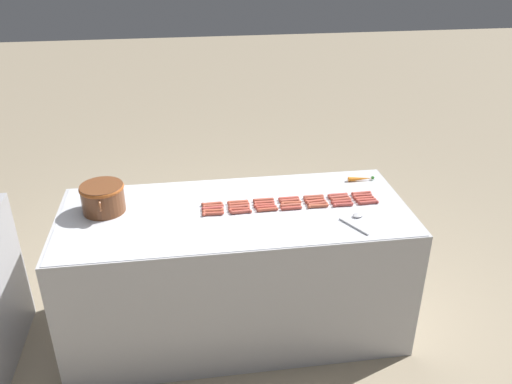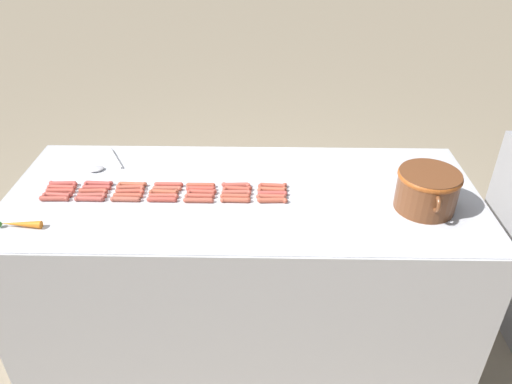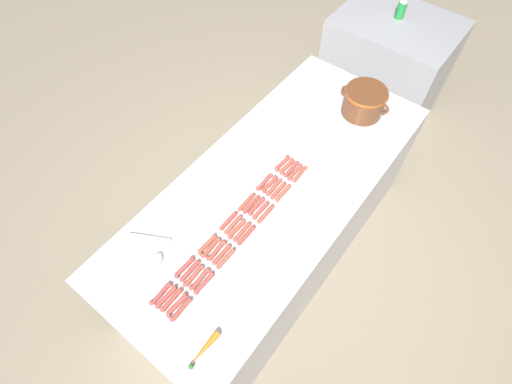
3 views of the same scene
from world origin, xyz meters
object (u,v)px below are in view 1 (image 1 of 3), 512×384
object	(u,v)px
hot_dog_11	(266,207)
hot_dog_20	(212,208)
hot_dog_6	(213,214)
hot_dog_30	(313,197)
hot_dog_10	(290,205)
hot_dog_31	(289,198)
hot_dog_12	(239,209)
hot_dog_19	(239,207)
hot_dog_18	(264,205)
hot_dog_9	(317,204)
hot_dog_4	(267,209)
hot_dog_28	(361,193)
hot_dog_25	(264,202)
bean_pot	(103,197)
hot_dog_8	(341,202)
hot_dog_17	(291,203)
carrot	(361,179)
hot_dog_5	(241,212)
hot_dog_7	(366,200)
hot_dog_14	(364,198)
serving_spoon	(356,219)
hot_dog_22	(339,197)
hot_dog_16	(315,201)
hot_dog_15	(341,200)
hot_dog_27	(213,206)
hot_dog_1	(343,204)
hot_dog_29	(338,195)
hot_dog_3	(291,208)
hot_dog_0	(368,202)
hot_dog_24	(289,201)
hot_dog_32	(263,200)
hot_dog_26	(239,204)
hot_dog_23	(314,199)
hot_dog_2	(318,206)
hot_dog_34	(212,204)
hot_dog_21	(362,195)
hot_dog_33	(238,202)

from	to	relation	value
hot_dog_11	hot_dog_20	world-z (taller)	same
hot_dog_6	hot_dog_30	xyz separation A→B (m)	(0.12, -0.64, 0.00)
hot_dog_10	hot_dog_31	size ratio (longest dim) A/B	1.00
hot_dog_12	hot_dog_19	xyz separation A→B (m)	(0.03, -0.00, 0.00)
hot_dog_12	hot_dog_18	distance (m)	0.16
hot_dog_9	hot_dog_12	world-z (taller)	same
hot_dog_4	hot_dog_28	size ratio (longest dim) A/B	1.00
hot_dog_25	bean_pot	size ratio (longest dim) A/B	0.41
hot_dog_8	hot_dog_17	distance (m)	0.31
carrot	hot_dog_5	bearing A→B (deg)	110.73
hot_dog_7	hot_dog_20	xyz separation A→B (m)	(0.03, 0.95, 0.00)
hot_dog_14	serving_spoon	bearing A→B (deg)	152.30
hot_dog_20	hot_dog_22	world-z (taller)	same
hot_dog_31	hot_dog_16	bearing A→B (deg)	-112.10
hot_dog_15	bean_pot	bearing A→B (deg)	86.55
hot_dog_10	hot_dog_27	distance (m)	0.47
hot_dog_1	hot_dog_20	size ratio (longest dim) A/B	1.00
bean_pot	hot_dog_29	bearing A→B (deg)	-90.95
hot_dog_7	hot_dog_22	distance (m)	0.17
hot_dog_6	hot_dog_3	bearing A→B (deg)	-90.06
bean_pot	hot_dog_0	bearing A→B (deg)	-95.24
hot_dog_7	hot_dog_15	bearing A→B (deg)	79.18
hot_dog_24	hot_dog_32	xyz separation A→B (m)	(0.03, 0.16, 0.00)
hot_dog_10	hot_dog_26	xyz separation A→B (m)	(0.06, 0.31, 0.00)
hot_dog_20	hot_dog_1	bearing A→B (deg)	-94.87
hot_dog_10	hot_dog_11	xyz separation A→B (m)	(-0.00, 0.15, 0.00)
hot_dog_7	hot_dog_23	size ratio (longest dim) A/B	1.00
hot_dog_26	carrot	size ratio (longest dim) A/B	0.74
hot_dog_10	hot_dog_29	distance (m)	0.33
hot_dog_8	hot_dog_17	size ratio (longest dim) A/B	1.00
hot_dog_2	hot_dog_4	bearing A→B (deg)	89.80
hot_dog_1	hot_dog_12	size ratio (longest dim) A/B	1.00
hot_dog_30	hot_dog_32	size ratio (longest dim) A/B	1.00
hot_dog_5	hot_dog_15	xyz separation A→B (m)	(0.06, -0.63, 0.00)
hot_dog_1	hot_dog_18	size ratio (longest dim) A/B	1.00
hot_dog_3	hot_dog_31	bearing A→B (deg)	-3.76
hot_dog_10	hot_dog_28	bearing A→B (deg)	-79.11
hot_dog_2	hot_dog_34	size ratio (longest dim) A/B	1.00
hot_dog_10	hot_dog_21	bearing A→B (deg)	-82.53
hot_dog_32	serving_spoon	world-z (taller)	hot_dog_32
hot_dog_5	carrot	distance (m)	0.91
hot_dog_27	hot_dog_17	bearing A→B (deg)	-93.45
hot_dog_7	hot_dog_9	xyz separation A→B (m)	(-0.00, 0.31, 0.00)
hot_dog_11	hot_dog_33	world-z (taller)	same
hot_dog_11	hot_dog_20	distance (m)	0.32
hot_dog_12	hot_dog_32	world-z (taller)	same
hot_dog_3	hot_dog_8	distance (m)	0.32
hot_dog_24	hot_dog_12	bearing A→B (deg)	101.51
hot_dog_0	hot_dog_3	size ratio (longest dim) A/B	1.00
hot_dog_4	hot_dog_12	xyz separation A→B (m)	(0.03, 0.17, 0.00)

